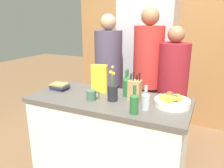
% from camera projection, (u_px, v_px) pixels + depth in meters
% --- Properties ---
extents(kitchen_island, '(1.54, 0.69, 0.93)m').
position_uv_depth(kitchen_island, '(108.00, 141.00, 2.23)').
color(kitchen_island, silver).
rests_on(kitchen_island, ground_plane).
extents(back_wall_wood, '(2.74, 0.12, 2.60)m').
position_uv_depth(back_wall_wood, '(156.00, 43.00, 3.56)').
color(back_wall_wood, '#9E6B3D').
rests_on(back_wall_wood, ground_plane).
extents(refrigerator, '(0.79, 0.62, 1.98)m').
position_uv_depth(refrigerator, '(147.00, 65.00, 3.35)').
color(refrigerator, '#B7B7BC').
rests_on(refrigerator, ground_plane).
extents(fruit_bowl, '(0.31, 0.31, 0.10)m').
position_uv_depth(fruit_bowl, '(172.00, 101.00, 1.91)').
color(fruit_bowl, silver).
rests_on(fruit_bowl, kitchen_island).
extents(knife_block, '(0.11, 0.10, 0.27)m').
position_uv_depth(knife_block, '(135.00, 90.00, 2.03)').
color(knife_block, tan).
rests_on(knife_block, kitchen_island).
extents(flower_vase, '(0.09, 0.09, 0.33)m').
position_uv_depth(flower_vase, '(113.00, 91.00, 2.02)').
color(flower_vase, '#232328').
rests_on(flower_vase, kitchen_island).
extents(cereal_box, '(0.17, 0.09, 0.29)m').
position_uv_depth(cereal_box, '(100.00, 79.00, 2.25)').
color(cereal_box, yellow).
rests_on(cereal_box, kitchen_island).
extents(coffee_mug, '(0.11, 0.11, 0.09)m').
position_uv_depth(coffee_mug, '(92.00, 95.00, 2.05)').
color(coffee_mug, '#42664C').
rests_on(coffee_mug, kitchen_island).
extents(book_stack, '(0.19, 0.15, 0.07)m').
position_uv_depth(book_stack, '(59.00, 86.00, 2.36)').
color(book_stack, '#2D334C').
rests_on(book_stack, kitchen_island).
extents(bottle_oil, '(0.06, 0.06, 0.26)m').
position_uv_depth(bottle_oil, '(126.00, 86.00, 2.13)').
color(bottle_oil, '#286633').
rests_on(bottle_oil, kitchen_island).
extents(bottle_vinegar, '(0.07, 0.07, 0.21)m').
position_uv_depth(bottle_vinegar, '(145.00, 100.00, 1.82)').
color(bottle_vinegar, '#B2BCC1').
rests_on(bottle_vinegar, kitchen_island).
extents(bottle_wine, '(0.07, 0.07, 0.24)m').
position_uv_depth(bottle_wine, '(134.00, 103.00, 1.73)').
color(bottle_wine, '#286633').
rests_on(bottle_wine, kitchen_island).
extents(bottle_water, '(0.08, 0.08, 0.24)m').
position_uv_depth(bottle_water, '(127.00, 83.00, 2.26)').
color(bottle_water, '#286633').
rests_on(bottle_water, kitchen_island).
extents(person_at_sink, '(0.36, 0.36, 1.73)m').
position_uv_depth(person_at_sink, '(108.00, 73.00, 2.90)').
color(person_at_sink, '#383842').
rests_on(person_at_sink, ground_plane).
extents(person_in_blue, '(0.35, 0.35, 1.80)m').
position_uv_depth(person_in_blue, '(148.00, 74.00, 2.67)').
color(person_in_blue, '#383842').
rests_on(person_in_blue, ground_plane).
extents(person_in_red_tee, '(0.35, 0.35, 1.60)m').
position_uv_depth(person_in_red_tee, '(172.00, 88.00, 2.56)').
color(person_in_red_tee, '#383842').
rests_on(person_in_red_tee, ground_plane).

